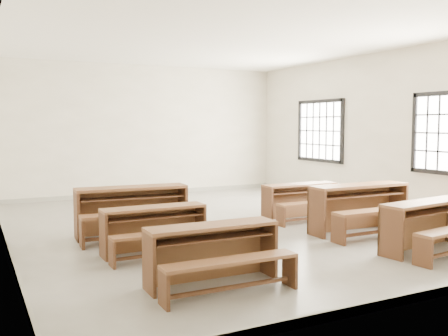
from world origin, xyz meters
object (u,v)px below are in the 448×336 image
desk_set_2 (133,207)px  desk_set_5 (301,199)px  desk_set_1 (155,226)px  desk_set_3 (429,222)px  desk_set_0 (214,250)px  desk_set_4 (361,205)px

desk_set_2 → desk_set_5: bearing=2.6°
desk_set_1 → desk_set_3: (3.40, -1.61, 0.03)m
desk_set_0 → desk_set_4: desk_set_4 is taller
desk_set_5 → desk_set_0: bearing=-138.7°
desk_set_0 → desk_set_2: 2.74m
desk_set_4 → desk_set_5: bearing=98.7°
desk_set_0 → desk_set_5: desk_set_0 is taller
desk_set_5 → desk_set_1: bearing=-160.4°
desk_set_1 → desk_set_5: size_ratio=0.97×
desk_set_2 → desk_set_4: (3.38, -1.42, 0.00)m
desk_set_5 → desk_set_4: bearing=-81.7°
desk_set_2 → desk_set_4: size_ratio=1.02×
desk_set_1 → desk_set_3: 3.77m
desk_set_1 → desk_set_4: (3.42, -0.25, 0.08)m
desk_set_0 → desk_set_2: size_ratio=0.83×
desk_set_2 → desk_set_5: size_ratio=1.21×
desk_set_0 → desk_set_1: (-0.13, 1.56, -0.01)m
desk_set_1 → desk_set_2: 1.18m
desk_set_1 → desk_set_2: size_ratio=0.80×
desk_set_2 → desk_set_4: 3.67m
desk_set_2 → desk_set_4: desk_set_4 is taller
desk_set_0 → desk_set_4: size_ratio=0.85×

